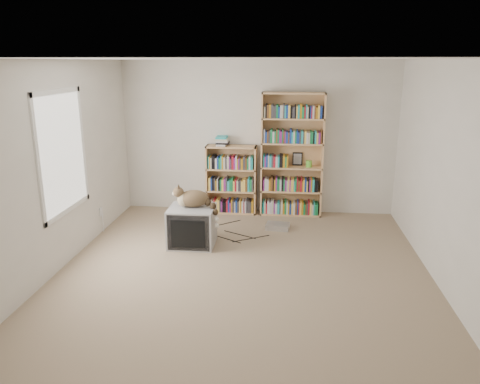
# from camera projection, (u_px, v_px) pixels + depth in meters

# --- Properties ---
(floor) EXTENTS (4.50, 5.00, 0.01)m
(floor) POSITION_uv_depth(u_px,v_px,m) (243.00, 273.00, 5.67)
(floor) COLOR tan
(floor) RESTS_ON ground
(wall_back) EXTENTS (4.50, 0.02, 2.50)m
(wall_back) POSITION_uv_depth(u_px,v_px,m) (258.00, 138.00, 7.72)
(wall_back) COLOR silver
(wall_back) RESTS_ON floor
(wall_front) EXTENTS (4.50, 0.02, 2.50)m
(wall_front) POSITION_uv_depth(u_px,v_px,m) (205.00, 264.00, 2.94)
(wall_front) COLOR silver
(wall_front) RESTS_ON floor
(wall_left) EXTENTS (0.02, 5.00, 2.50)m
(wall_left) POSITION_uv_depth(u_px,v_px,m) (55.00, 168.00, 5.55)
(wall_left) COLOR silver
(wall_left) RESTS_ON floor
(wall_right) EXTENTS (0.02, 5.00, 2.50)m
(wall_right) POSITION_uv_depth(u_px,v_px,m) (448.00, 178.00, 5.11)
(wall_right) COLOR silver
(wall_right) RESTS_ON floor
(ceiling) EXTENTS (4.50, 5.00, 0.02)m
(ceiling) POSITION_uv_depth(u_px,v_px,m) (243.00, 59.00, 4.99)
(ceiling) COLOR white
(ceiling) RESTS_ON wall_back
(window) EXTENTS (0.02, 1.22, 1.52)m
(window) POSITION_uv_depth(u_px,v_px,m) (63.00, 153.00, 5.70)
(window) COLOR white
(window) RESTS_ON wall_left
(crt_tv) EXTENTS (0.63, 0.58, 0.54)m
(crt_tv) POSITION_uv_depth(u_px,v_px,m) (192.00, 226.00, 6.48)
(crt_tv) COLOR #A0A0A2
(crt_tv) RESTS_ON floor
(cat) EXTENTS (0.68, 0.45, 0.51)m
(cat) POSITION_uv_depth(u_px,v_px,m) (197.00, 201.00, 6.40)
(cat) COLOR #382917
(cat) RESTS_ON crt_tv
(bookcase_tall) EXTENTS (1.00, 0.30, 2.00)m
(bookcase_tall) POSITION_uv_depth(u_px,v_px,m) (292.00, 158.00, 7.62)
(bookcase_tall) COLOR tan
(bookcase_tall) RESTS_ON floor
(bookcase_short) EXTENTS (0.83, 0.30, 1.14)m
(bookcase_short) POSITION_uv_depth(u_px,v_px,m) (232.00, 182.00, 7.83)
(bookcase_short) COLOR tan
(bookcase_short) RESTS_ON floor
(book_stack) EXTENTS (0.21, 0.28, 0.15)m
(book_stack) POSITION_uv_depth(u_px,v_px,m) (222.00, 141.00, 7.67)
(book_stack) COLOR #A81625
(book_stack) RESTS_ON bookcase_short
(green_mug) EXTENTS (0.09, 0.09, 0.11)m
(green_mug) POSITION_uv_depth(u_px,v_px,m) (309.00, 164.00, 7.59)
(green_mug) COLOR #61C739
(green_mug) RESTS_ON bookcase_tall
(framed_print) EXTENTS (0.16, 0.05, 0.21)m
(framed_print) POSITION_uv_depth(u_px,v_px,m) (297.00, 159.00, 7.69)
(framed_print) COLOR black
(framed_print) RESTS_ON bookcase_tall
(dvd_player) EXTENTS (0.38, 0.29, 0.08)m
(dvd_player) POSITION_uv_depth(u_px,v_px,m) (278.00, 226.00, 7.15)
(dvd_player) COLOR silver
(dvd_player) RESTS_ON floor
(wall_outlet) EXTENTS (0.01, 0.08, 0.13)m
(wall_outlet) POSITION_uv_depth(u_px,v_px,m) (101.00, 212.00, 6.94)
(wall_outlet) COLOR silver
(wall_outlet) RESTS_ON wall_left
(floor_cables) EXTENTS (1.20, 0.70, 0.01)m
(floor_cables) POSITION_uv_depth(u_px,v_px,m) (242.00, 232.00, 7.02)
(floor_cables) COLOR black
(floor_cables) RESTS_ON floor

